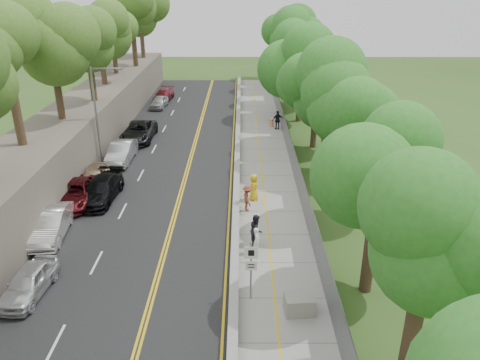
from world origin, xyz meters
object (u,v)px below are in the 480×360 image
Objects in this scene: car_1 at (50,225)px; person_far at (278,120)px; construction_barrel at (271,122)px; car_2 at (76,193)px; car_0 at (28,282)px; painter_0 at (254,187)px; streetlight at (99,110)px; concrete_block at (299,304)px; signpost at (251,264)px.

person_far reaches higher than car_1.
car_2 is (-14.22, -17.54, 0.31)m from construction_barrel.
person_far is at bearing 67.11° from car_0.
construction_barrel is 0.44× the size of painter_0.
streetlight is 7.75m from car_2.
person_far reaches higher than car_0.
concrete_block is 0.69× the size of person_far.
signpost reaches higher than car_2.
construction_barrel is at bearing 89.23° from concrete_block.
streetlight reaches higher than car_2.
signpost is 2.81m from concrete_block.
streetlight reaches higher than construction_barrel.
car_2 is (-1.01, 10.01, 0.04)m from car_0.
construction_barrel is at bearing 84.73° from signpost.
painter_0 reaches higher than car_1.
car_2 is 2.84× the size of painter_0.
concrete_block is 27.88m from person_far.
car_1 reaches higher than car_2.
car_1 is 4.54m from car_2.
person_far is (2.75, 16.11, 0.02)m from painter_0.
concrete_block is 12.89m from car_0.
car_2 reaches higher than construction_barrel.
car_1 reaches higher than concrete_block.
painter_0 reaches higher than construction_barrel.
person_far is at bearing -58.94° from construction_barrel.
signpost reaches higher than construction_barrel.
painter_0 reaches higher than concrete_block.
construction_barrel is at bearing 51.68° from car_1.
person_far reaches higher than car_2.
signpost is 3.77× the size of construction_barrel.
car_1 reaches higher than car_0.
signpost is at bearing -44.94° from car_2.
concrete_block is 0.25× the size of car_2.
person_far reaches higher than concrete_block.
painter_0 is (12.05, 5.02, 0.14)m from car_1.
car_2 is (-13.83, 11.28, 0.29)m from concrete_block.
streetlight is 1.52× the size of car_2.
construction_barrel is 0.17× the size of car_1.
person_far is (14.66, 9.86, -3.64)m from streetlight.
signpost is 27.07m from person_far.
streetlight reaches higher than person_far.
concrete_block is 11.90m from painter_0.
streetlight is 4.31× the size of painter_0.
car_1 reaches higher than construction_barrel.
car_1 is at bearing 154.03° from concrete_block.
streetlight is 2.58× the size of signpost.
construction_barrel is 0.63× the size of concrete_block.
streetlight is at bearing 83.75° from car_1.
painter_0 is (11.04, 10.49, 0.25)m from car_0.
car_1 is at bearing 37.37° from person_far.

